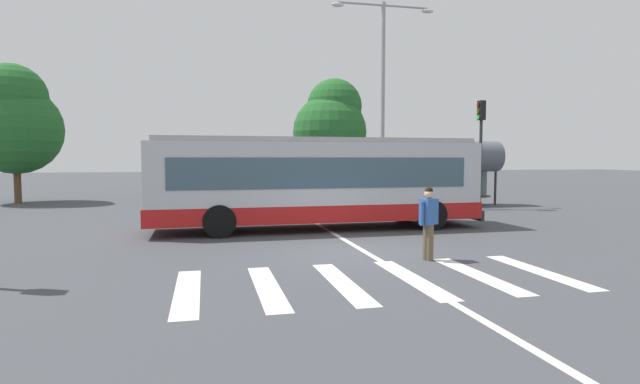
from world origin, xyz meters
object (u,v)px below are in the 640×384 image
Objects in this scene: background_tree_right at (331,124)px; parked_car_silver at (325,187)px; bus_stop_shelter at (463,158)px; twin_arm_street_lamp at (383,83)px; parked_car_black at (231,188)px; pedestrian_crossing_street at (429,219)px; city_transit_bus at (316,182)px; background_tree_left at (14,120)px; parked_car_charcoal at (280,187)px; traffic_light_far_corner at (481,137)px.

parked_car_silver is at bearing -107.41° from background_tree_right.
bus_stop_shelter is 5.58m from twin_arm_street_lamp.
twin_arm_street_lamp reaches higher than parked_car_black.
parked_car_silver is 7.41m from background_tree_right.
parked_car_black is 10.03m from twin_arm_street_lamp.
pedestrian_crossing_street reaches higher than parked_car_silver.
city_transit_bus is 18.98m from background_tree_left.
parked_car_charcoal is (-0.90, 17.50, -0.20)m from pedestrian_crossing_street.
parked_car_black is 0.58× the size of background_tree_right.
background_tree_left reaches higher than traffic_light_far_corner.
parked_car_charcoal is 1.22× the size of bus_stop_shelter.
parked_car_silver is (2.55, -0.35, 0.00)m from parked_car_charcoal.
parked_car_charcoal is 0.64× the size of background_tree_left.
twin_arm_street_lamp reaches higher than bus_stop_shelter.
traffic_light_far_corner is at bearing 54.25° from pedestrian_crossing_street.
background_tree_right is at bearing 110.72° from bus_stop_shelter.
parked_car_charcoal is at bearing 172.16° from parked_car_silver.
parked_car_black is (-2.27, 11.50, -0.82)m from city_transit_bus.
pedestrian_crossing_street is 13.10m from traffic_light_far_corner.
parked_car_charcoal is 8.48m from twin_arm_street_lamp.
background_tree_left is at bearing 174.27° from parked_car_silver.
parked_car_silver is at bearing 140.74° from bus_stop_shelter.
pedestrian_crossing_street is 13.84m from twin_arm_street_lamp.
bus_stop_shelter is (9.04, 6.57, 0.83)m from city_transit_bus.
city_transit_bus is at bearing -44.32° from background_tree_left.
pedestrian_crossing_street is 0.23× the size of background_tree_left.
background_tree_right reaches higher than city_transit_bus.
bus_stop_shelter is at bearing 86.74° from traffic_light_far_corner.
bus_stop_shelter is (11.31, -4.92, 1.65)m from parked_car_black.
pedestrian_crossing_street is 0.37× the size of parked_car_silver.
parked_car_silver is at bearing 84.50° from pedestrian_crossing_street.
parked_car_silver is at bearing -0.40° from parked_car_black.
parked_car_silver is 7.29m from twin_arm_street_lamp.
background_tree_left is (-22.46, 6.54, 1.98)m from bus_stop_shelter.
parked_car_black is at bearing 156.49° from bus_stop_shelter.
bus_stop_shelter is at bearing -23.51° from parked_car_black.
city_transit_bus reaches higher than parked_car_charcoal.
parked_car_black and parked_car_silver have the same top height.
twin_arm_street_lamp reaches higher than traffic_light_far_corner.
parked_car_charcoal is 8.18m from background_tree_right.
parked_car_silver is 0.92× the size of traffic_light_far_corner.
parked_car_black is 11.84m from background_tree_left.
city_transit_bus is 2.89× the size of bus_stop_shelter.
parked_car_silver is 7.89m from bus_stop_shelter.
parked_car_silver is at bearing 75.03° from city_transit_bus.
parked_car_black is 0.63× the size of background_tree_left.
city_transit_bus is 10.28m from traffic_light_far_corner.
parked_car_black is 0.91× the size of traffic_light_far_corner.
background_tree_left is (-14.84, 18.81, 3.43)m from pedestrian_crossing_street.
parked_car_black is 10.15m from background_tree_right.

